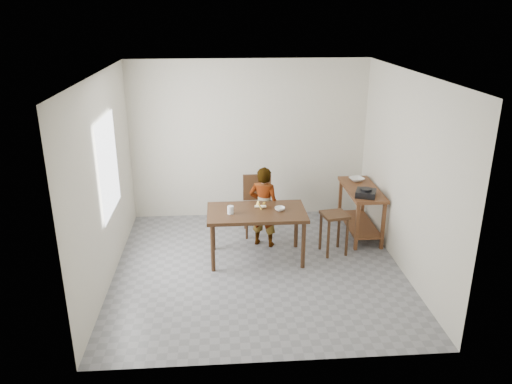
{
  "coord_description": "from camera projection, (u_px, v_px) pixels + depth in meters",
  "views": [
    {
      "loc": [
        -0.5,
        -6.22,
        3.45
      ],
      "look_at": [
        0.0,
        0.4,
        1.0
      ],
      "focal_mm": 35.0,
      "sensor_mm": 36.0,
      "label": 1
    }
  ],
  "objects": [
    {
      "name": "dining_table",
      "position": [
        257.0,
        235.0,
        7.2
      ],
      "size": [
        1.4,
        0.8,
        0.75
      ],
      "primitive_type": null,
      "color": "#3B2313",
      "rests_on": "floor"
    },
    {
      "name": "ceiling",
      "position": [
        258.0,
        72.0,
        6.11
      ],
      "size": [
        4.0,
        4.0,
        0.04
      ],
      "primitive_type": "cube",
      "color": "white",
      "rests_on": "wall_back"
    },
    {
      "name": "prep_counter",
      "position": [
        360.0,
        211.0,
        7.97
      ],
      "size": [
        0.5,
        1.2,
        0.8
      ],
      "primitive_type": null,
      "color": "brown",
      "rests_on": "floor"
    },
    {
      "name": "wall_right",
      "position": [
        407.0,
        174.0,
        6.73
      ],
      "size": [
        0.04,
        4.0,
        2.7
      ],
      "primitive_type": "cube",
      "color": "beige",
      "rests_on": "ground"
    },
    {
      "name": "floor",
      "position": [
        258.0,
        269.0,
        7.06
      ],
      "size": [
        4.0,
        4.0,
        0.04
      ],
      "primitive_type": "cube",
      "color": "slate",
      "rests_on": "ground"
    },
    {
      "name": "stool",
      "position": [
        334.0,
        233.0,
        7.4
      ],
      "size": [
        0.42,
        0.42,
        0.63
      ],
      "primitive_type": null,
      "rotation": [
        0.0,
        0.0,
        0.19
      ],
      "color": "#3B2313",
      "rests_on": "floor"
    },
    {
      "name": "dining_chair",
      "position": [
        258.0,
        206.0,
        7.99
      ],
      "size": [
        0.46,
        0.46,
        0.94
      ],
      "primitive_type": null,
      "rotation": [
        0.0,
        0.0,
        0.0
      ],
      "color": "#3B2313",
      "rests_on": "floor"
    },
    {
      "name": "child",
      "position": [
        264.0,
        207.0,
        7.54
      ],
      "size": [
        0.54,
        0.45,
        1.26
      ],
      "primitive_type": "imported",
      "rotation": [
        0.0,
        0.0,
        2.76
      ],
      "color": "silver",
      "rests_on": "floor"
    },
    {
      "name": "wall_back",
      "position": [
        249.0,
        140.0,
        8.47
      ],
      "size": [
        4.0,
        0.04,
        2.7
      ],
      "primitive_type": "cube",
      "color": "beige",
      "rests_on": "ground"
    },
    {
      "name": "wall_left",
      "position": [
        103.0,
        181.0,
        6.44
      ],
      "size": [
        0.04,
        4.0,
        2.7
      ],
      "primitive_type": "cube",
      "color": "beige",
      "rests_on": "ground"
    },
    {
      "name": "window_pane",
      "position": [
        109.0,
        166.0,
        6.58
      ],
      "size": [
        0.02,
        1.1,
        1.3
      ],
      "primitive_type": "cube",
      "color": "white",
      "rests_on": "wall_left"
    },
    {
      "name": "wall_front",
      "position": [
        275.0,
        246.0,
        4.7
      ],
      "size": [
        4.0,
        0.04,
        2.7
      ],
      "primitive_type": "cube",
      "color": "beige",
      "rests_on": "ground"
    },
    {
      "name": "small_bowl",
      "position": [
        280.0,
        209.0,
        7.09
      ],
      "size": [
        0.19,
        0.19,
        0.05
      ],
      "primitive_type": "imported",
      "rotation": [
        0.0,
        0.0,
        0.31
      ],
      "color": "white",
      "rests_on": "dining_table"
    },
    {
      "name": "glass_tumbler",
      "position": [
        231.0,
        210.0,
        6.96
      ],
      "size": [
        0.1,
        0.1,
        0.11
      ],
      "primitive_type": "cylinder",
      "rotation": [
        0.0,
        0.0,
        0.09
      ],
      "color": "silver",
      "rests_on": "dining_table"
    },
    {
      "name": "serving_bowl",
      "position": [
        357.0,
        179.0,
        8.14
      ],
      "size": [
        0.29,
        0.29,
        0.06
      ],
      "primitive_type": "imported",
      "rotation": [
        0.0,
        0.0,
        0.28
      ],
      "color": "white",
      "rests_on": "prep_counter"
    },
    {
      "name": "gas_burner",
      "position": [
        366.0,
        193.0,
        7.47
      ],
      "size": [
        0.37,
        0.37,
        0.1
      ],
      "primitive_type": "cube",
      "rotation": [
        0.0,
        0.0,
        -0.38
      ],
      "color": "black",
      "rests_on": "prep_counter"
    },
    {
      "name": "banana",
      "position": [
        260.0,
        206.0,
        7.16
      ],
      "size": [
        0.21,
        0.18,
        0.07
      ],
      "primitive_type": null,
      "rotation": [
        0.0,
        0.0,
        -0.26
      ],
      "color": "#DCC355",
      "rests_on": "dining_table"
    }
  ]
}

